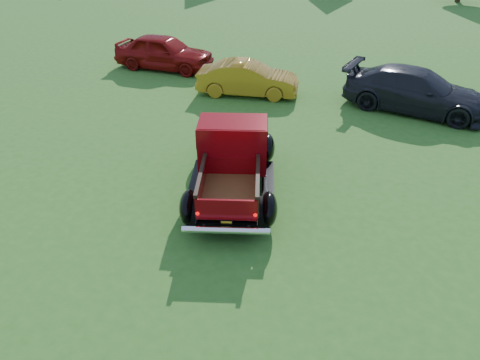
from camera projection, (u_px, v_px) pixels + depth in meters
The scene contains 5 objects.
ground at pixel (235, 227), 10.12m from camera, with size 120.00×120.00×0.00m, color #2E641C.
pickup_truck at pixel (233, 155), 11.29m from camera, with size 3.12×4.80×1.68m.
show_car_red at pixel (164, 52), 19.38m from camera, with size 1.66×4.12×1.40m, color maroon.
show_car_yellow at pixel (248, 79), 16.78m from camera, with size 1.26×3.61×1.19m, color #A97716.
show_car_grey at pixel (417, 91), 15.43m from camera, with size 1.93×4.76×1.38m, color black.
Camera 1 is at (2.75, -7.70, 6.06)m, focal length 35.00 mm.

